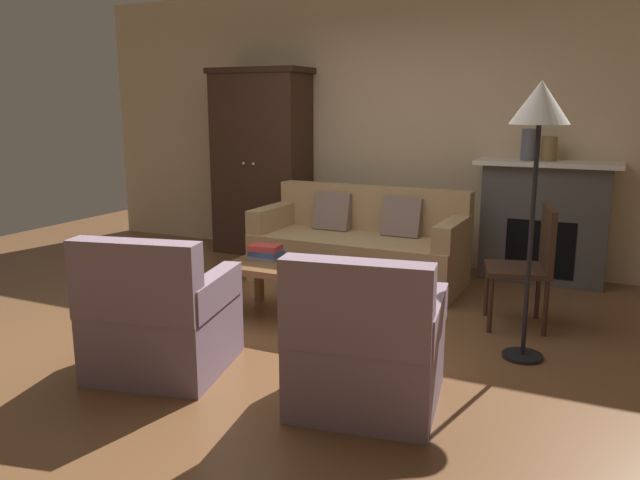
# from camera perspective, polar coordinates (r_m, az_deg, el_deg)

# --- Properties ---
(ground_plane) EXTENTS (9.60, 9.60, 0.00)m
(ground_plane) POSITION_cam_1_polar(r_m,az_deg,el_deg) (4.59, -4.04, -8.49)
(ground_plane) COLOR brown
(back_wall) EXTENTS (7.20, 0.10, 2.80)m
(back_wall) POSITION_cam_1_polar(r_m,az_deg,el_deg) (6.64, 6.77, 10.20)
(back_wall) COLOR beige
(back_wall) RESTS_ON ground
(fireplace) EXTENTS (1.26, 0.48, 1.12)m
(fireplace) POSITION_cam_1_polar(r_m,az_deg,el_deg) (6.15, 19.60, 1.63)
(fireplace) COLOR #4C4947
(fireplace) RESTS_ON ground
(armoire) EXTENTS (1.06, 0.57, 2.00)m
(armoire) POSITION_cam_1_polar(r_m,az_deg,el_deg) (6.95, -5.29, 7.03)
(armoire) COLOR #382319
(armoire) RESTS_ON ground
(couch) EXTENTS (1.93, 0.88, 0.86)m
(couch) POSITION_cam_1_polar(r_m,az_deg,el_deg) (5.85, 3.66, -0.71)
(couch) COLOR tan
(couch) RESTS_ON ground
(coffee_table) EXTENTS (1.10, 0.60, 0.42)m
(coffee_table) POSITION_cam_1_polar(r_m,az_deg,el_deg) (4.82, -1.94, -2.92)
(coffee_table) COLOR brown
(coffee_table) RESTS_ON ground
(fruit_bowl) EXTENTS (0.30, 0.30, 0.06)m
(fruit_bowl) POSITION_cam_1_polar(r_m,az_deg,el_deg) (4.70, -0.80, -2.27)
(fruit_bowl) COLOR gold
(fruit_bowl) RESTS_ON coffee_table
(book_stack) EXTENTS (0.26, 0.20, 0.12)m
(book_stack) POSITION_cam_1_polar(r_m,az_deg,el_deg) (4.98, -4.95, -1.10)
(book_stack) COLOR gray
(book_stack) RESTS_ON coffee_table
(mantel_vase_slate) EXTENTS (0.13, 0.13, 0.28)m
(mantel_vase_slate) POSITION_cam_1_polar(r_m,az_deg,el_deg) (6.08, 18.35, 8.19)
(mantel_vase_slate) COLOR #565B66
(mantel_vase_slate) RESTS_ON fireplace
(mantel_vase_bronze) EXTENTS (0.14, 0.14, 0.22)m
(mantel_vase_bronze) POSITION_cam_1_polar(r_m,az_deg,el_deg) (6.06, 20.03, 7.77)
(mantel_vase_bronze) COLOR olive
(mantel_vase_bronze) RESTS_ON fireplace
(armchair_near_left) EXTENTS (0.91, 0.92, 0.88)m
(armchair_near_left) POSITION_cam_1_polar(r_m,az_deg,el_deg) (4.00, -14.28, -7.24)
(armchair_near_left) COLOR gray
(armchair_near_left) RESTS_ON ground
(armchair_near_right) EXTENTS (0.88, 0.88, 0.88)m
(armchair_near_right) POSITION_cam_1_polar(r_m,az_deg,el_deg) (3.46, 4.19, -10.01)
(armchair_near_right) COLOR gray
(armchair_near_right) RESTS_ON ground
(side_chair_wooden) EXTENTS (0.54, 0.54, 0.90)m
(side_chair_wooden) POSITION_cam_1_polar(r_m,az_deg,el_deg) (4.84, 18.49, -1.68)
(side_chair_wooden) COLOR #382319
(side_chair_wooden) RESTS_ON ground
(floor_lamp) EXTENTS (0.36, 0.36, 1.76)m
(floor_lamp) POSITION_cam_1_polar(r_m,az_deg,el_deg) (4.08, 19.23, 10.22)
(floor_lamp) COLOR black
(floor_lamp) RESTS_ON ground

